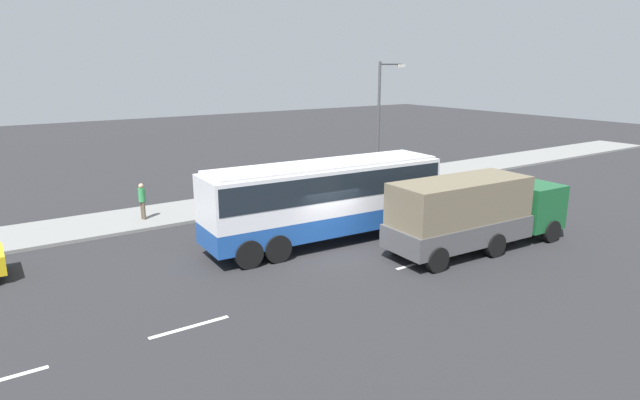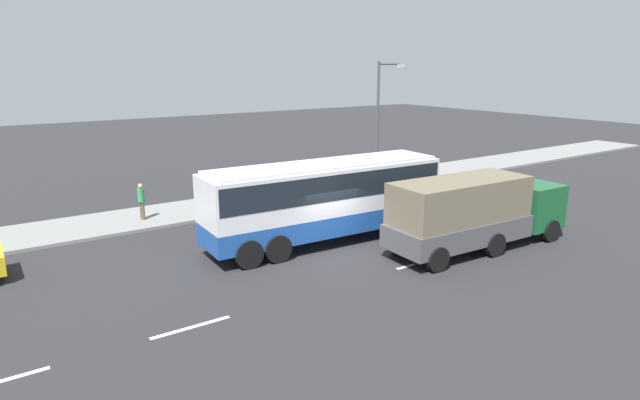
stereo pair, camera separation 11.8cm
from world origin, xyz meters
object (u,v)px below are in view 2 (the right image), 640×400
pedestrian_near_curb (252,187)px  cargo_truck (475,211)px  pedestrian_at_crossing (141,199)px  coach_bus (325,194)px  street_lamp (380,117)px

pedestrian_near_curb → cargo_truck: bearing=-67.5°
pedestrian_near_curb → pedestrian_at_crossing: (-5.79, 0.21, 0.16)m
coach_bus → cargo_truck: (4.51, -4.17, -0.50)m
pedestrian_near_curb → street_lamp: size_ratio=0.20×
coach_bus → street_lamp: bearing=39.5°
pedestrian_near_curb → pedestrian_at_crossing: size_ratio=0.86×
pedestrian_near_curb → street_lamp: street_lamp is taller
coach_bus → pedestrian_near_curb: size_ratio=7.03×
pedestrian_near_curb → pedestrian_at_crossing: bearing=179.7°
coach_bus → pedestrian_at_crossing: 9.25m
pedestrian_at_crossing → cargo_truck: bearing=115.9°
coach_bus → street_lamp: street_lamp is taller
pedestrian_at_crossing → street_lamp: (13.71, -1.29, 3.23)m
street_lamp → cargo_truck: bearing=-109.6°
pedestrian_near_curb → pedestrian_at_crossing: 5.80m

